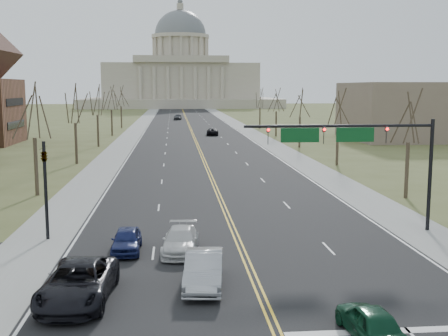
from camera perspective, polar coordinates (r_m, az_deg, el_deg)
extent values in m
plane|color=#4F552A|center=(22.80, 5.03, -15.57)|extent=(600.00, 600.00, 0.00)
cube|color=black|center=(130.90, -3.49, 4.17)|extent=(20.00, 380.00, 0.01)
cube|color=black|center=(28.32, 2.86, -10.70)|extent=(120.00, 14.00, 0.01)
cube|color=gray|center=(131.10, -8.75, 4.10)|extent=(4.00, 380.00, 0.03)
cube|color=gray|center=(131.79, 1.74, 4.21)|extent=(4.00, 380.00, 0.03)
cube|color=gold|center=(130.90, -3.49, 4.17)|extent=(0.42, 380.00, 0.01)
cube|color=silver|center=(130.98, -7.79, 4.11)|extent=(0.15, 380.00, 0.01)
cube|color=silver|center=(131.55, 0.79, 4.21)|extent=(0.15, 380.00, 0.01)
cube|color=silver|center=(23.29, 18.16, -15.39)|extent=(9.50, 0.50, 0.01)
cube|color=#B1AB93|center=(270.65, -4.38, 6.66)|extent=(90.00, 60.00, 4.00)
cube|color=#B1AB93|center=(270.57, -4.40, 8.77)|extent=(70.00, 40.00, 16.00)
cube|color=#B1AB93|center=(250.36, -4.36, 11.00)|extent=(42.00, 3.00, 3.00)
cylinder|color=#B1AB93|center=(271.07, -4.43, 11.73)|extent=(24.00, 24.00, 12.00)
cylinder|color=#B1AB93|center=(271.58, -4.45, 13.17)|extent=(27.00, 27.00, 1.60)
ellipsoid|color=slate|center=(271.65, -4.45, 13.33)|extent=(24.00, 24.00, 22.80)
cylinder|color=#B1AB93|center=(273.11, -4.48, 16.03)|extent=(3.20, 3.20, 3.00)
sphere|color=slate|center=(273.44, -4.49, 16.51)|extent=(2.40, 2.40, 2.40)
cylinder|color=black|center=(38.13, 20.20, -0.72)|extent=(0.24, 0.24, 7.20)
cylinder|color=black|center=(35.62, 11.67, 4.21)|extent=(12.00, 0.18, 0.18)
imported|color=black|center=(36.64, 16.15, 3.30)|extent=(0.35, 0.40, 1.10)
sphere|color=#FF0C0C|center=(36.48, 16.26, 3.82)|extent=(0.18, 0.18, 0.18)
imported|color=black|center=(35.39, 10.10, 3.33)|extent=(0.35, 0.40, 1.10)
sphere|color=#FF0C0C|center=(35.22, 10.17, 3.88)|extent=(0.18, 0.18, 0.18)
imported|color=black|center=(34.64, 4.49, 3.33)|extent=(0.35, 0.40, 1.10)
sphere|color=#FF0C0C|center=(34.46, 4.54, 3.89)|extent=(0.18, 0.18, 0.18)
cube|color=#0C4C1E|center=(35.97, 13.18, 3.32)|extent=(2.40, 0.12, 0.90)
cube|color=#0C4C1E|center=(35.03, 7.72, 3.33)|extent=(2.40, 0.12, 0.90)
cylinder|color=black|center=(35.43, -17.66, -2.23)|extent=(0.20, 0.20, 6.00)
imported|color=black|center=(35.11, -17.81, 1.30)|extent=(0.32, 0.36, 0.99)
cylinder|color=#3D3224|center=(49.00, 18.08, -0.23)|extent=(0.32, 0.32, 4.68)
cylinder|color=#3D3224|center=(50.37, -18.55, 0.13)|extent=(0.32, 0.32, 4.95)
cylinder|color=#3D3224|center=(67.69, 11.44, 2.24)|extent=(0.32, 0.32, 4.68)
cylinder|color=#3D3224|center=(69.84, -14.80, 2.42)|extent=(0.32, 0.32, 4.95)
cylinder|color=#3D3224|center=(86.97, 7.69, 3.62)|extent=(0.32, 0.32, 4.68)
cylinder|color=#3D3224|center=(89.55, -12.68, 3.71)|extent=(0.32, 0.32, 4.95)
cylinder|color=#3D3224|center=(106.51, 5.31, 4.48)|extent=(0.32, 0.32, 4.68)
cylinder|color=#3D3224|center=(109.36, -11.33, 4.53)|extent=(0.32, 0.32, 4.95)
cylinder|color=#3D3224|center=(126.19, 3.66, 5.08)|extent=(0.32, 0.32, 4.68)
cylinder|color=#3D3224|center=(129.23, -10.39, 5.09)|extent=(0.32, 0.32, 4.95)
cube|color=black|center=(98.13, -20.36, 4.17)|extent=(0.10, 9.80, 1.20)
cube|color=black|center=(97.98, -20.47, 6.31)|extent=(0.10, 9.80, 1.20)
cube|color=#715E50|center=(106.07, 19.33, 5.49)|extent=(25.00, 20.00, 10.00)
imported|color=#0D3A23|center=(21.98, 14.59, -14.84)|extent=(1.79, 3.96, 1.32)
imported|color=#9A9CA1|center=(26.41, -2.06, -10.26)|extent=(2.16, 5.03, 1.61)
imported|color=black|center=(25.41, -14.60, -11.21)|extent=(3.13, 6.18, 1.67)
imported|color=silver|center=(31.68, -4.44, -7.36)|extent=(2.32, 4.83, 1.36)
imported|color=navy|center=(32.21, -9.87, -7.21)|extent=(1.58, 3.94, 1.34)
imported|color=black|center=(108.65, -1.19, 3.71)|extent=(2.49, 4.94, 1.34)
imported|color=#424448|center=(160.44, -4.72, 5.19)|extent=(2.51, 4.96, 1.62)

